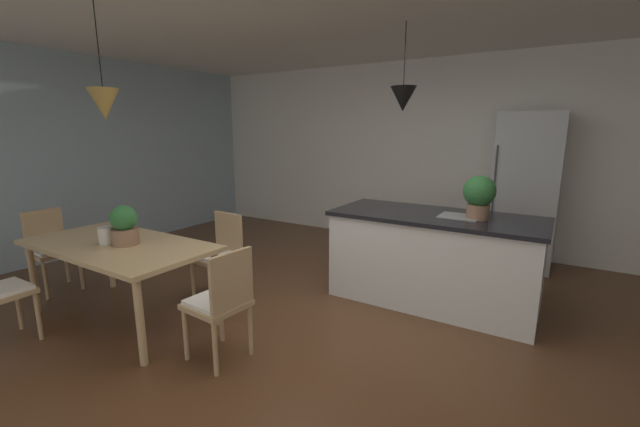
% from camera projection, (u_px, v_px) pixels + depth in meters
% --- Properties ---
extents(ground_plane, '(10.00, 8.40, 0.04)m').
position_uv_depth(ground_plane, '(322.00, 337.00, 3.37)').
color(ground_plane, brown).
extents(wall_back_kitchen, '(10.00, 0.12, 2.70)m').
position_uv_depth(wall_back_kitchen, '(439.00, 155.00, 5.80)').
color(wall_back_kitchen, white).
rests_on(wall_back_kitchen, ground_plane).
extents(window_wall_left_glazing, '(0.06, 8.40, 2.70)m').
position_uv_depth(window_wall_left_glazing, '(58.00, 158.00, 5.19)').
color(window_wall_left_glazing, '#9EB7C6').
rests_on(window_wall_left_glazing, ground_plane).
extents(dining_table, '(1.79, 0.90, 0.72)m').
position_uv_depth(dining_table, '(118.00, 250.00, 3.54)').
color(dining_table, tan).
rests_on(dining_table, ground_plane).
extents(chair_far_right, '(0.42, 0.42, 0.87)m').
position_uv_depth(chair_far_right, '(220.00, 253.00, 4.05)').
color(chair_far_right, tan).
rests_on(chair_far_right, ground_plane).
extents(chair_kitchen_end, '(0.43, 0.43, 0.87)m').
position_uv_depth(chair_kitchen_end, '(221.00, 301.00, 2.92)').
color(chair_kitchen_end, tan).
rests_on(chair_kitchen_end, ground_plane).
extents(chair_window_end, '(0.42, 0.42, 0.87)m').
position_uv_depth(chair_window_end, '(51.00, 248.00, 4.23)').
color(chair_window_end, tan).
rests_on(chair_window_end, ground_plane).
extents(kitchen_island, '(1.99, 0.89, 0.91)m').
position_uv_depth(kitchen_island, '(433.00, 257.00, 3.95)').
color(kitchen_island, silver).
rests_on(kitchen_island, ground_plane).
extents(refrigerator, '(0.73, 0.67, 1.91)m').
position_uv_depth(refrigerator, '(526.00, 191.00, 4.92)').
color(refrigerator, '#B2B5B7').
rests_on(refrigerator, ground_plane).
extents(pendant_over_table, '(0.24, 0.24, 0.91)m').
position_uv_depth(pendant_over_table, '(104.00, 104.00, 3.22)').
color(pendant_over_table, black).
extents(pendant_over_island_main, '(0.25, 0.25, 0.82)m').
position_uv_depth(pendant_over_island_main, '(403.00, 99.00, 3.83)').
color(pendant_over_island_main, black).
extents(potted_plant_on_island, '(0.29, 0.29, 0.40)m').
position_uv_depth(potted_plant_on_island, '(479.00, 195.00, 3.61)').
color(potted_plant_on_island, '#8C664C').
rests_on(potted_plant_on_island, kitchen_island).
extents(potted_plant_on_table, '(0.22, 0.22, 0.35)m').
position_uv_depth(potted_plant_on_table, '(124.00, 225.00, 3.44)').
color(potted_plant_on_table, '#8C664C').
rests_on(potted_plant_on_table, dining_table).
extents(vase_on_dining_table, '(0.13, 0.13, 0.15)m').
position_uv_depth(vase_on_dining_table, '(106.00, 235.00, 3.49)').
color(vase_on_dining_table, silver).
rests_on(vase_on_dining_table, dining_table).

